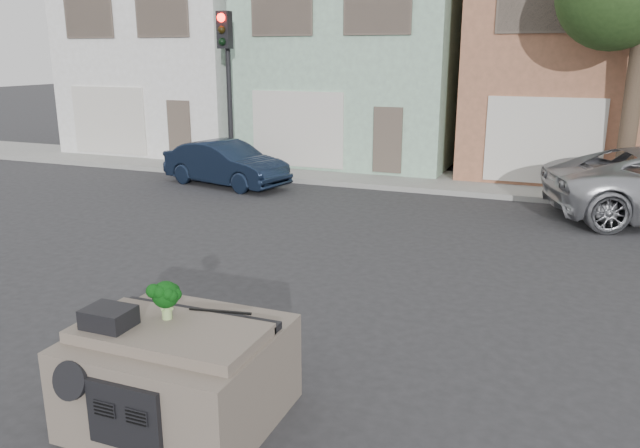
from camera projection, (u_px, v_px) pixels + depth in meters
The scene contains 11 objects.
ground_plane at pixel (296, 314), 9.43m from camera, with size 120.00×120.00×0.00m, color #303033.
sidewalk at pixel (436, 181), 18.82m from camera, with size 40.00×3.00×0.15m, color gray.
townhouse_white at pixel (191, 54), 25.34m from camera, with size 7.20×8.20×7.55m, color white.
townhouse_mint at pixel (368, 54), 22.67m from camera, with size 7.20×8.20×7.55m, color #97C0A5.
townhouse_tan at pixel (591, 55), 20.01m from camera, with size 7.20×8.20×7.55m, color #A6694C.
navy_sedan at pixel (227, 185), 18.62m from camera, with size 1.39×3.99×1.31m, color #131D31.
traffic_signal at pixel (228, 95), 19.58m from camera, with size 0.40×0.40×5.10m, color black.
car_dashboard at pixel (181, 371), 6.59m from camera, with size 2.00×1.80×1.12m, color #6E6256.
instrument_hump at pixel (109, 317), 6.31m from camera, with size 0.48×0.38×0.20m, color black.
wiper_arm at pixel (220, 311), 6.68m from camera, with size 0.70×0.03×0.02m, color black.
broccoli at pixel (166, 300), 6.47m from camera, with size 0.34×0.34×0.42m, color #08330A.
Camera 1 is at (3.56, -7.98, 3.80)m, focal length 35.00 mm.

